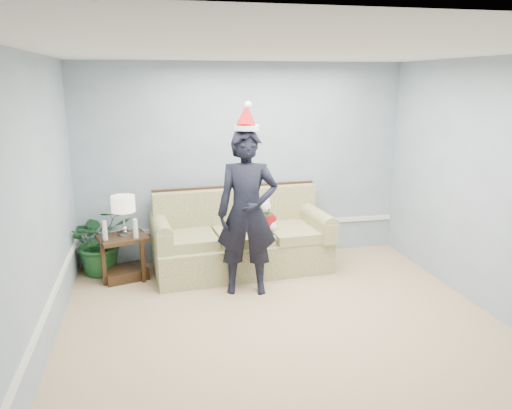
{
  "coord_description": "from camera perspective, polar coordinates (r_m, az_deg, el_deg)",
  "views": [
    {
      "loc": [
        -1.27,
        -4.17,
        2.46
      ],
      "look_at": [
        -0.03,
        1.55,
        0.99
      ],
      "focal_mm": 35.0,
      "sensor_mm": 36.0,
      "label": 1
    }
  ],
  "objects": [
    {
      "name": "table_lamp",
      "position": [
        6.36,
        -14.94,
        -0.11
      ],
      "size": [
        0.29,
        0.29,
        0.52
      ],
      "color": "silver",
      "rests_on": "side_table"
    },
    {
      "name": "santa_hat",
      "position": [
        5.59,
        -1.09,
        9.94
      ],
      "size": [
        0.36,
        0.38,
        0.33
      ],
      "rotation": [
        0.0,
        0.0,
        -0.35
      ],
      "color": "white",
      "rests_on": "man"
    },
    {
      "name": "room_shell",
      "position": [
        4.5,
        4.53,
        -0.27
      ],
      "size": [
        4.54,
        5.04,
        2.74
      ],
      "color": "tan",
      "rests_on": "ground"
    },
    {
      "name": "side_table",
      "position": [
        6.58,
        -14.82,
        -6.35
      ],
      "size": [
        0.7,
        0.64,
        0.56
      ],
      "rotation": [
        0.0,
        0.0,
        0.3
      ],
      "color": "#3C2615",
      "rests_on": "room_shell"
    },
    {
      "name": "sofa",
      "position": [
        6.64,
        -1.76,
        -4.23
      ],
      "size": [
        2.33,
        1.14,
        1.06
      ],
      "rotation": [
        0.0,
        0.0,
        0.08
      ],
      "color": "#626A32",
      "rests_on": "room_shell"
    },
    {
      "name": "houseplant",
      "position": [
        6.76,
        -17.33,
        -3.95
      ],
      "size": [
        1.01,
        0.95,
        0.88
      ],
      "primitive_type": "imported",
      "rotation": [
        0.0,
        0.0,
        0.41
      ],
      "color": "#1D5226",
      "rests_on": "room_shell"
    },
    {
      "name": "candle_pair",
      "position": [
        6.34,
        -15.25,
        -2.84
      ],
      "size": [
        0.43,
        0.06,
        0.24
      ],
      "color": "silver",
      "rests_on": "side_table"
    },
    {
      "name": "man",
      "position": [
        5.76,
        -1.01,
        -0.99
      ],
      "size": [
        0.78,
        0.58,
        1.93
      ],
      "primitive_type": "imported",
      "rotation": [
        0.0,
        0.0,
        -0.18
      ],
      "color": "black",
      "rests_on": "room_shell"
    },
    {
      "name": "wainscot_trim",
      "position": [
        5.71,
        -10.61,
        -6.78
      ],
      "size": [
        4.49,
        4.99,
        0.06
      ],
      "color": "white",
      "rests_on": "room_shell"
    },
    {
      "name": "teddy_bear",
      "position": [
        6.49,
        0.92,
        -1.6
      ],
      "size": [
        0.33,
        0.33,
        0.42
      ],
      "rotation": [
        0.0,
        0.0,
        0.35
      ],
      "color": "white",
      "rests_on": "sofa"
    }
  ]
}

